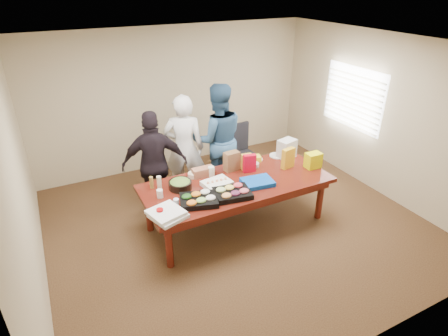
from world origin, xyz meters
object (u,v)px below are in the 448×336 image
salad_bowl (180,185)px  person_right (218,139)px  conference_table (237,203)px  person_center (184,148)px  sheet_cake (217,183)px  office_chair (243,154)px

salad_bowl → person_right: bearing=40.9°
conference_table → person_center: (-0.38, 1.13, 0.54)m
conference_table → person_center: size_ratio=1.52×
conference_table → sheet_cake: sheet_cake is taller
conference_table → person_right: (0.23, 1.11, 0.60)m
person_right → conference_table: bearing=92.1°
office_chair → sheet_cake: bearing=-136.7°
salad_bowl → sheet_cake: bearing=-19.0°
conference_table → salad_bowl: size_ratio=8.35×
person_center → sheet_cake: person_center is taller
person_center → salad_bowl: bearing=89.6°
person_right → salad_bowl: (-1.05, -0.91, -0.17)m
conference_table → sheet_cake: bearing=174.1°
person_right → sheet_cake: person_right is taller
sheet_cake → office_chair: bearing=39.1°
conference_table → office_chair: bearing=56.5°
office_chair → person_right: size_ratio=0.51×
conference_table → person_right: bearing=78.3°
office_chair → sheet_cake: office_chair is taller
sheet_cake → person_right: bearing=55.2°
conference_table → person_right: person_right is taller
person_center → salad_bowl: (-0.43, -0.92, -0.11)m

